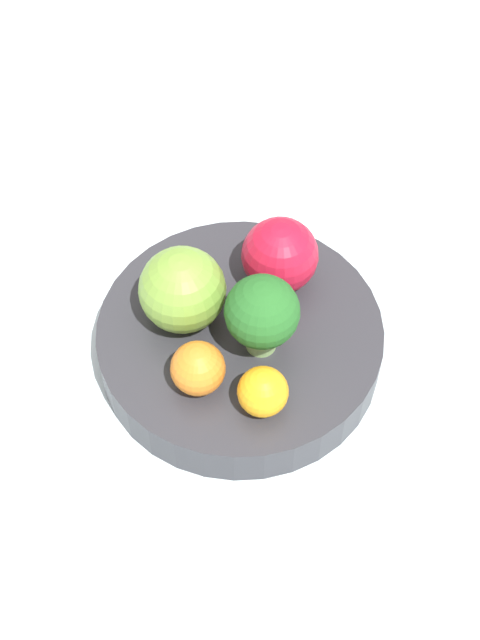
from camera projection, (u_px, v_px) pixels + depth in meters
ground_plane at (240, 369)px, 0.69m from camera, size 6.00×6.00×0.00m
table_surface at (240, 362)px, 0.68m from camera, size 1.20×1.20×0.02m
bowl at (240, 342)px, 0.66m from camera, size 0.21×0.21×0.03m
broccoli at (262, 313)px, 0.61m from camera, size 0.05×0.05×0.07m
apple_red at (280, 255)px, 0.65m from camera, size 0.06×0.06×0.06m
apple_green at (182, 290)px, 0.63m from camera, size 0.06×0.06×0.06m
orange_front at (263, 392)px, 0.59m from camera, size 0.03×0.03×0.03m
orange_back at (198, 368)px, 0.60m from camera, size 0.04×0.04×0.04m
napkin at (16, 244)px, 0.74m from camera, size 0.17×0.15×0.01m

